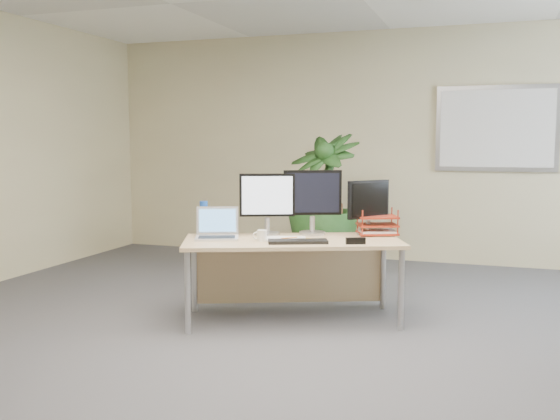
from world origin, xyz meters
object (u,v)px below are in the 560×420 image
(floor_plant, at_px, (324,205))
(desk, at_px, (292,254))
(monitor_left, at_px, (267,200))
(monitor_right, at_px, (313,198))
(laptop, at_px, (217,230))

(floor_plant, bearing_deg, desk, -84.47)
(floor_plant, relative_size, monitor_left, 2.98)
(desk, xyz_separation_m, monitor_right, (0.11, 0.23, 0.44))
(desk, bearing_deg, laptop, -159.68)
(floor_plant, bearing_deg, monitor_right, -79.05)
(floor_plant, xyz_separation_m, monitor_right, (0.26, -1.34, 0.20))
(monitor_right, bearing_deg, monitor_left, -156.37)
(monitor_right, distance_m, laptop, 0.83)
(floor_plant, relative_size, monitor_right, 2.83)
(monitor_left, relative_size, monitor_right, 0.95)
(desk, height_order, monitor_right, monitor_right)
(floor_plant, xyz_separation_m, monitor_left, (-0.08, -1.49, 0.19))
(floor_plant, distance_m, monitor_left, 1.50)
(monitor_right, bearing_deg, floor_plant, 100.95)
(desk, relative_size, monitor_left, 3.64)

